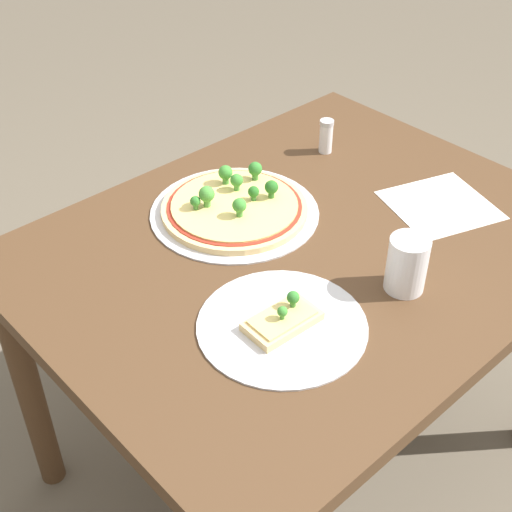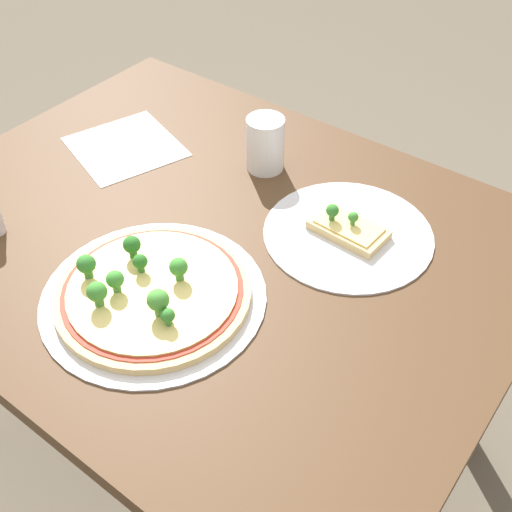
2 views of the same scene
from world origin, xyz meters
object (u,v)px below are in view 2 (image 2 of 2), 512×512
Objects in this scene: dining_table at (208,269)px; pizza_tray_whole at (151,292)px; pizza_tray_slice at (348,231)px; drinking_cup at (265,144)px.

pizza_tray_whole is (-0.04, 0.18, 0.11)m from dining_table.
pizza_tray_whole reaches higher than pizza_tray_slice.
pizza_tray_whole is at bearing 99.92° from drinking_cup.
pizza_tray_slice is at bearing -117.87° from pizza_tray_whole.
pizza_tray_whole reaches higher than dining_table.
dining_table is at bearing 98.17° from drinking_cup.
pizza_tray_whole is 1.20× the size of pizza_tray_slice.
pizza_tray_whole is at bearing 62.13° from pizza_tray_slice.
pizza_tray_slice is (-0.17, -0.32, -0.01)m from pizza_tray_whole.
pizza_tray_slice is (-0.21, -0.15, 0.10)m from dining_table.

